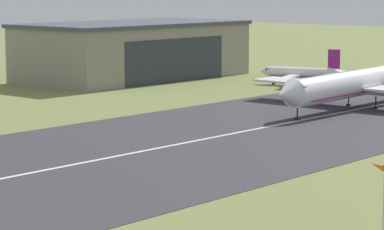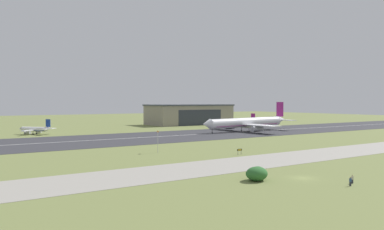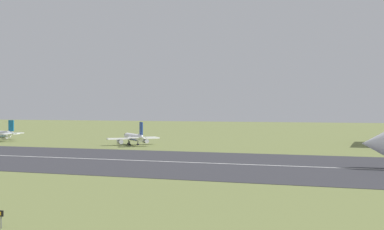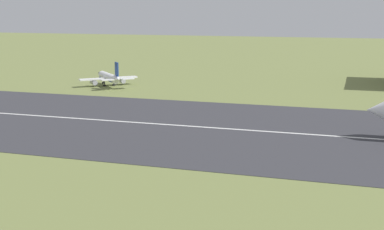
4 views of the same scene
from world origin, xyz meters
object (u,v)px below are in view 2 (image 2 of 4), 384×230
Objects in this scene: spectator_left at (350,181)px; airplane_parked_west at (242,122)px; spectator_right at (352,179)px; windsock_pole at (158,133)px; airplane_landing at (246,123)px; runway_sign at (240,150)px; airplane_parked_centre at (35,129)px; shrub_clump at (257,174)px.

airplane_parked_west is at bearing 56.36° from spectator_left.
spectator_left is 2.49m from spectator_right.
airplane_parked_west is 125.87m from windsock_pole.
runway_sign is at bearing -132.48° from airplane_landing.
airplane_parked_west is 125.47m from runway_sign.
spectator_left is (8.01, -60.40, -5.19)m from windsock_pole.
spectator_left is 1.05× the size of spectator_right.
airplane_parked_west is at bearing 37.76° from windsock_pole.
airplane_landing is 2.78× the size of airplane_parked_west.
airplane_parked_centre is 137.18m from shrub_clump.
spectator_left is at bearing -79.48° from airplane_parked_centre.
airplane_parked_centre is 112.90m from runway_sign.
airplane_parked_centre reaches higher than windsock_pole.
airplane_parked_west is 3.01× the size of windsock_pole.
shrub_clump is 17.81m from spectator_right.
airplane_parked_centre is at bearing 109.21° from runway_sign.
airplane_parked_west reaches higher than shrub_clump.
shrub_clump is 3.12× the size of spectator_right.
windsock_pole is (-76.53, -46.62, 1.41)m from airplane_landing.
airplane_landing is at bearing 47.52° from runway_sign.
spectator_right is (29.94, -148.02, -1.59)m from airplane_parked_centre.
airplane_parked_centre is (-119.16, 11.68, -0.39)m from airplane_parked_west.
airplane_parked_west is 119.74m from airplane_parked_centre.
airplane_parked_centre is at bearing 174.40° from airplane_parked_west.
airplane_landing is 11.42× the size of shrub_clump.
airplane_parked_west is at bearing -5.60° from airplane_parked_centre.
runway_sign is at bearing -70.79° from airplane_parked_centre.
shrub_clump is 17.03m from spectator_left.
airplane_parked_west is at bearing 52.98° from airplane_landing.
spectator_left reaches higher than spectator_right.
airplane_parked_centre is at bearing 96.98° from shrub_clump.
shrub_clump is at bearing 138.19° from spectator_right.
shrub_clump is (-102.50, -124.48, -1.43)m from airplane_parked_west.
airplane_landing reaches higher than windsock_pole.
airplane_parked_west is 12.80× the size of spectator_right.
airplane_landing reaches higher than shrub_clump.
runway_sign is (20.48, 29.55, -0.05)m from shrub_clump.
windsock_pole reaches higher than spectator_left.
airplane_parked_centre is at bearing 156.37° from airplane_landing.
shrub_clump reaches higher than spectator_left.
runway_sign is (37.14, -106.61, -1.09)m from airplane_parked_centre.
airplane_parked_centre is at bearing 101.43° from spectator_right.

